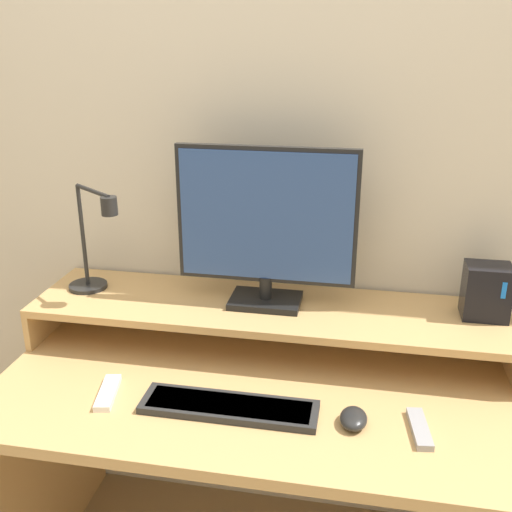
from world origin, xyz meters
TOP-DOWN VIEW (x-y plane):
  - wall_back at (0.00, 0.76)m, footprint 6.00×0.05m
  - desk at (0.00, 0.36)m, footprint 1.35×0.72m
  - monitor_shelf at (0.00, 0.56)m, footprint 1.35×0.33m
  - monitor at (-0.01, 0.57)m, footprint 0.50×0.14m
  - desk_lamp at (-0.51, 0.54)m, footprint 0.22×0.18m
  - router_dock at (0.59, 0.59)m, footprint 0.12×0.10m
  - keyboard at (-0.04, 0.22)m, footprint 0.43×0.12m
  - mouse at (0.26, 0.22)m, footprint 0.06×0.09m
  - remote_control at (-0.35, 0.22)m, footprint 0.07×0.15m
  - remote_secondary at (0.41, 0.22)m, footprint 0.06×0.15m

SIDE VIEW (x-z plane):
  - desk at x=0.00m, z-range 0.16..0.88m
  - remote_control at x=-0.35m, z-range 0.72..0.73m
  - remote_secondary at x=0.41m, z-range 0.72..0.73m
  - keyboard at x=-0.04m, z-range 0.72..0.74m
  - mouse at x=0.26m, z-range 0.72..0.75m
  - monitor_shelf at x=0.00m, z-range 0.76..0.89m
  - router_dock at x=0.59m, z-range 0.85..1.00m
  - desk_lamp at x=-0.51m, z-range 0.82..1.15m
  - monitor at x=-0.01m, z-range 0.86..1.31m
  - wall_back at x=0.00m, z-range 0.00..2.50m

